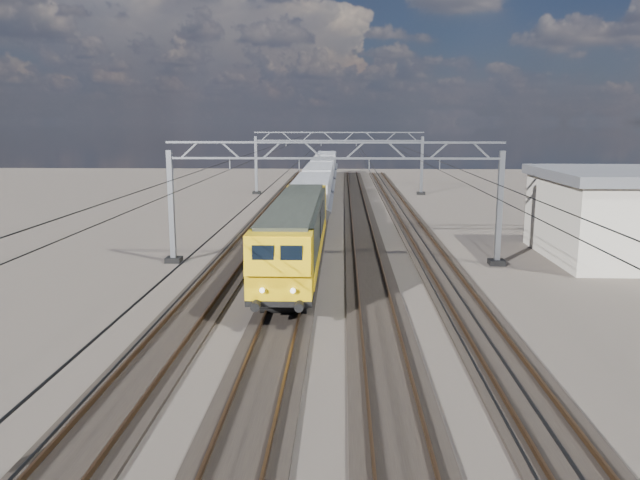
{
  "coord_description": "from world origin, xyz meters",
  "views": [
    {
      "loc": [
        0.51,
        -31.77,
        8.16
      ],
      "look_at": [
        -0.61,
        -1.3,
        2.4
      ],
      "focal_mm": 35.0,
      "sensor_mm": 36.0,
      "label": 1
    }
  ],
  "objects_px": {
    "catenary_gantry_mid": "(334,197)",
    "hopper_wagon_third": "(323,170)",
    "hopper_wagon_fourth": "(326,163)",
    "hopper_wagon_lead": "(312,195)",
    "catenary_gantry_far": "(339,160)",
    "locomotive": "(297,231)",
    "hopper_wagon_mid": "(319,180)"
  },
  "relations": [
    {
      "from": "catenary_gantry_mid",
      "to": "catenary_gantry_far",
      "type": "bearing_deg",
      "value": 90.0
    },
    {
      "from": "hopper_wagon_lead",
      "to": "hopper_wagon_third",
      "type": "distance_m",
      "value": 28.4
    },
    {
      "from": "locomotive",
      "to": "hopper_wagon_mid",
      "type": "relative_size",
      "value": 1.62
    },
    {
      "from": "catenary_gantry_mid",
      "to": "hopper_wagon_lead",
      "type": "height_order",
      "value": "catenary_gantry_mid"
    },
    {
      "from": "catenary_gantry_mid",
      "to": "hopper_wagon_lead",
      "type": "distance_m",
      "value": 15.65
    },
    {
      "from": "hopper_wagon_fourth",
      "to": "locomotive",
      "type": "bearing_deg",
      "value": -90.0
    },
    {
      "from": "catenary_gantry_mid",
      "to": "hopper_wagon_mid",
      "type": "height_order",
      "value": "catenary_gantry_mid"
    },
    {
      "from": "hopper_wagon_fourth",
      "to": "hopper_wagon_lead",
      "type": "bearing_deg",
      "value": -90.0
    },
    {
      "from": "catenary_gantry_far",
      "to": "hopper_wagon_third",
      "type": "xyz_separation_m",
      "value": [
        -2.0,
        7.83,
        -1.67
      ]
    },
    {
      "from": "locomotive",
      "to": "hopper_wagon_mid",
      "type": "distance_m",
      "value": 31.9
    },
    {
      "from": "catenary_gantry_mid",
      "to": "locomotive",
      "type": "height_order",
      "value": "catenary_gantry_mid"
    },
    {
      "from": "catenary_gantry_far",
      "to": "hopper_wagon_lead",
      "type": "bearing_deg",
      "value": -95.55
    },
    {
      "from": "catenary_gantry_far",
      "to": "locomotive",
      "type": "bearing_deg",
      "value": -92.99
    },
    {
      "from": "catenary_gantry_far",
      "to": "locomotive",
      "type": "distance_m",
      "value": 38.35
    },
    {
      "from": "hopper_wagon_mid",
      "to": "hopper_wagon_third",
      "type": "bearing_deg",
      "value": 90.0
    },
    {
      "from": "hopper_wagon_lead",
      "to": "hopper_wagon_fourth",
      "type": "xyz_separation_m",
      "value": [
        0.0,
        42.6,
        0.0
      ]
    },
    {
      "from": "hopper_wagon_lead",
      "to": "hopper_wagon_mid",
      "type": "bearing_deg",
      "value": 90.0
    },
    {
      "from": "hopper_wagon_mid",
      "to": "hopper_wagon_third",
      "type": "relative_size",
      "value": 1.0
    },
    {
      "from": "hopper_wagon_lead",
      "to": "hopper_wagon_third",
      "type": "height_order",
      "value": "same"
    },
    {
      "from": "catenary_gantry_mid",
      "to": "locomotive",
      "type": "distance_m",
      "value": 3.41
    },
    {
      "from": "catenary_gantry_mid",
      "to": "catenary_gantry_far",
      "type": "height_order",
      "value": "same"
    },
    {
      "from": "hopper_wagon_third",
      "to": "catenary_gantry_far",
      "type": "bearing_deg",
      "value": -75.67
    },
    {
      "from": "catenary_gantry_far",
      "to": "hopper_wagon_third",
      "type": "height_order",
      "value": "catenary_gantry_far"
    },
    {
      "from": "catenary_gantry_mid",
      "to": "hopper_wagon_third",
      "type": "bearing_deg",
      "value": 92.61
    },
    {
      "from": "catenary_gantry_far",
      "to": "catenary_gantry_mid",
      "type": "bearing_deg",
      "value": -90.0
    },
    {
      "from": "catenary_gantry_mid",
      "to": "hopper_wagon_third",
      "type": "relative_size",
      "value": 1.53
    },
    {
      "from": "locomotive",
      "to": "hopper_wagon_lead",
      "type": "height_order",
      "value": "locomotive"
    },
    {
      "from": "hopper_wagon_lead",
      "to": "hopper_wagon_mid",
      "type": "height_order",
      "value": "same"
    },
    {
      "from": "hopper_wagon_lead",
      "to": "hopper_wagon_mid",
      "type": "relative_size",
      "value": 1.0
    },
    {
      "from": "catenary_gantry_mid",
      "to": "catenary_gantry_far",
      "type": "distance_m",
      "value": 36.0
    },
    {
      "from": "catenary_gantry_far",
      "to": "hopper_wagon_third",
      "type": "bearing_deg",
      "value": 104.33
    },
    {
      "from": "locomotive",
      "to": "catenary_gantry_far",
      "type": "bearing_deg",
      "value": 87.01
    }
  ]
}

